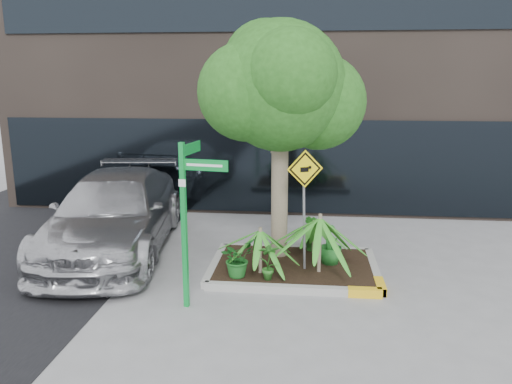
# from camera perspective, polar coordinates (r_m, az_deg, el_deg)

# --- Properties ---
(ground) EXTENTS (80.00, 80.00, 0.00)m
(ground) POSITION_cam_1_polar(r_m,az_deg,el_deg) (9.95, 3.10, -9.56)
(ground) COLOR gray
(ground) RESTS_ON ground
(planter) EXTENTS (3.35, 2.36, 0.15)m
(planter) POSITION_cam_1_polar(r_m,az_deg,el_deg) (10.16, 4.50, -8.48)
(planter) COLOR #9E9E99
(planter) RESTS_ON ground
(tree) EXTENTS (3.32, 2.95, 4.98)m
(tree) POSITION_cam_1_polar(r_m,az_deg,el_deg) (10.04, 2.84, 11.97)
(tree) COLOR gray
(tree) RESTS_ON ground
(palm_front) EXTENTS (1.29, 1.29, 1.44)m
(palm_front) POSITION_cam_1_polar(r_m,az_deg,el_deg) (9.49, 7.36, -2.94)
(palm_front) COLOR gray
(palm_front) RESTS_ON ground
(palm_left) EXTENTS (1.02, 1.02, 1.13)m
(palm_left) POSITION_cam_1_polar(r_m,az_deg,el_deg) (9.43, 0.50, -4.41)
(palm_left) COLOR gray
(palm_left) RESTS_ON ground
(palm_back) EXTENTS (0.85, 0.85, 0.95)m
(palm_back) POSITION_cam_1_polar(r_m,az_deg,el_deg) (10.61, 6.66, -3.30)
(palm_back) COLOR gray
(palm_back) RESTS_ON ground
(parked_car) EXTENTS (3.08, 6.13, 1.71)m
(parked_car) POSITION_cam_1_polar(r_m,az_deg,el_deg) (11.59, -15.82, -2.33)
(parked_car) COLOR #B4B5BA
(parked_car) RESTS_ON ground
(shrub_a) EXTENTS (0.86, 0.86, 0.71)m
(shrub_a) POSITION_cam_1_polar(r_m,az_deg,el_deg) (9.44, -2.16, -7.54)
(shrub_a) COLOR #1A5C1E
(shrub_a) RESTS_ON planter
(shrub_b) EXTENTS (0.62, 0.62, 0.84)m
(shrub_b) POSITION_cam_1_polar(r_m,az_deg,el_deg) (10.15, 8.53, -5.80)
(shrub_b) COLOR #216F26
(shrub_b) RESTS_ON planter
(shrub_c) EXTENTS (0.43, 0.43, 0.72)m
(shrub_c) POSITION_cam_1_polar(r_m,az_deg,el_deg) (9.27, 1.46, -7.90)
(shrub_c) COLOR #27661F
(shrub_c) RESTS_ON planter
(shrub_d) EXTENTS (0.61, 0.61, 0.81)m
(shrub_d) POSITION_cam_1_polar(r_m,az_deg,el_deg) (10.81, 6.58, -4.66)
(shrub_d) COLOR #1F5D1B
(shrub_d) RESTS_ON planter
(street_sign_post) EXTENTS (0.82, 0.90, 2.81)m
(street_sign_post) POSITION_cam_1_polar(r_m,az_deg,el_deg) (8.24, -7.78, -1.73)
(street_sign_post) COLOR #0D9937
(street_sign_post) RESTS_ON ground
(cattle_sign) EXTENTS (0.68, 0.28, 2.34)m
(cattle_sign) POSITION_cam_1_polar(r_m,az_deg,el_deg) (9.54, 5.58, 0.30)
(cattle_sign) COLOR slate
(cattle_sign) RESTS_ON ground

